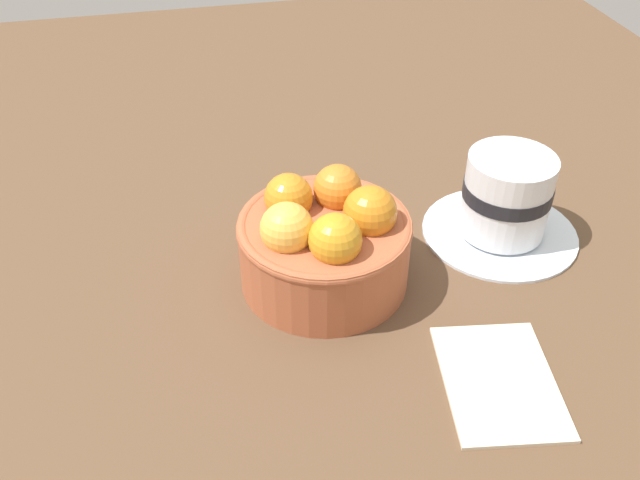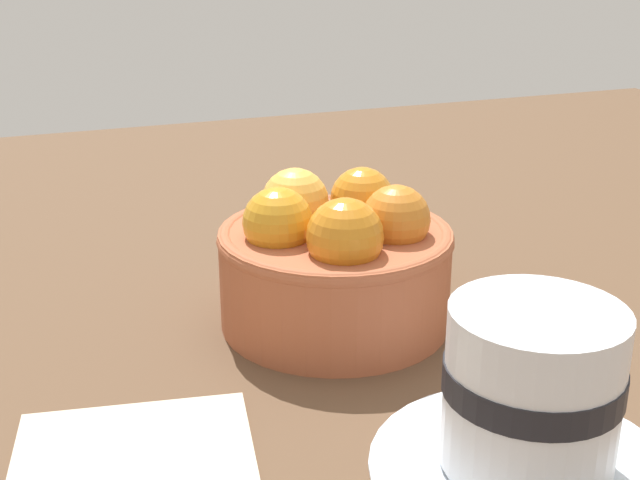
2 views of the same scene
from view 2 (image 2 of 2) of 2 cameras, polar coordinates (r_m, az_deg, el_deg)
The scene contains 4 objects.
ground_plane at distance 54.52cm, azimuth 0.97°, elevation -7.75°, with size 137.37×114.05×4.83cm, color brown.
terracotta_bowl at distance 51.67cm, azimuth 1.00°, elevation -1.36°, with size 14.24×14.24×9.21cm.
coffee_cup at distance 39.32cm, azimuth 13.88°, elevation -10.42°, with size 14.15×14.15×8.13cm.
folded_napkin at distance 42.14cm, azimuth -12.34°, elevation -13.41°, with size 11.09×8.00×0.60cm, color beige.
Camera 2 is at (17.08, 44.71, 23.70)cm, focal length 47.92 mm.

